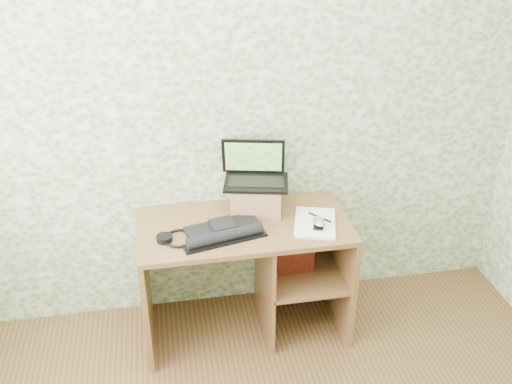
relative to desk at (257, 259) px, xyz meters
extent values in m
plane|color=white|center=(-0.08, 0.28, 0.82)|extent=(3.50, 0.00, 3.50)
cube|color=brown|center=(-0.08, -0.03, 0.25)|extent=(1.20, 0.60, 0.03)
cube|color=brown|center=(-0.66, -0.03, -0.12)|extent=(0.03, 0.60, 0.72)
cube|color=brown|center=(0.51, -0.03, -0.12)|extent=(0.03, 0.60, 0.72)
cube|color=brown|center=(0.04, -0.03, -0.12)|extent=(0.02, 0.56, 0.72)
cube|color=brown|center=(0.27, -0.03, -0.10)|extent=(0.46, 0.56, 0.02)
cube|color=brown|center=(0.28, 0.26, -0.12)|extent=(0.48, 0.02, 0.72)
cube|color=#A16E48|center=(0.02, 0.12, 0.36)|extent=(0.33, 0.30, 0.17)
cube|color=black|center=(0.02, 0.12, 0.45)|extent=(0.41, 0.32, 0.02)
cube|color=black|center=(0.02, 0.11, 0.46)|extent=(0.34, 0.20, 0.00)
cube|color=black|center=(0.02, 0.22, 0.57)|extent=(0.37, 0.14, 0.23)
cube|color=#244C15|center=(0.02, 0.21, 0.57)|extent=(0.33, 0.12, 0.19)
cube|color=black|center=(-0.21, -0.07, 0.29)|extent=(0.43, 0.24, 0.03)
cube|color=black|center=(-0.21, -0.07, 0.29)|extent=(0.16, 0.16, 0.05)
cylinder|color=black|center=(-0.21, -0.18, 0.30)|extent=(0.43, 0.16, 0.06)
cube|color=black|center=(-0.21, -0.19, 0.27)|extent=(0.47, 0.20, 0.01)
torus|color=black|center=(-0.45, -0.12, 0.28)|extent=(0.19, 0.19, 0.02)
cylinder|color=black|center=(-0.53, -0.12, 0.28)|extent=(0.09, 0.09, 0.03)
cylinder|color=black|center=(-0.36, -0.13, 0.28)|extent=(0.09, 0.09, 0.03)
cube|color=white|center=(0.32, -0.10, 0.28)|extent=(0.31, 0.37, 0.02)
ellipsoid|color=#B8B8BB|center=(0.32, -0.15, 0.30)|extent=(0.10, 0.12, 0.04)
cylinder|color=black|center=(0.35, -0.06, 0.29)|extent=(0.11, 0.13, 0.01)
cube|color=#A0210E|center=(0.20, -0.03, 0.07)|extent=(0.27, 0.10, 0.32)
camera|label=1|loc=(-0.50, -2.75, 1.97)|focal=40.00mm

